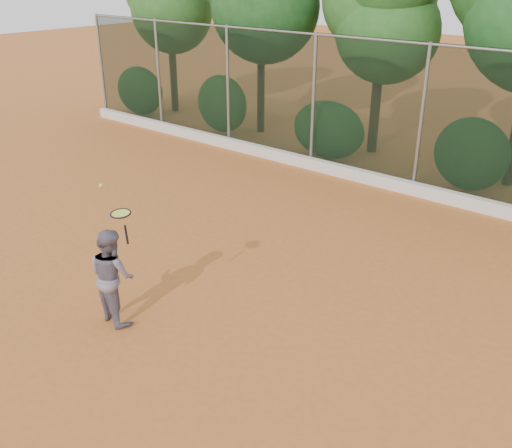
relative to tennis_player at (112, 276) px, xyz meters
The scene contains 6 objects.
ground 1.72m from the tennis_player, 40.96° to the left, with size 80.00×80.00×0.00m, color #B8652B.
concrete_curb 7.94m from the tennis_player, 81.56° to the left, with size 24.00×0.20×0.30m, color silver.
tennis_player is the anchor object (origin of this frame).
chainlink_fence 8.17m from the tennis_player, 81.75° to the left, with size 24.09×0.09×3.50m.
tennis_racket 1.17m from the tennis_player, ahead, with size 0.37×0.37×0.53m.
tennis_ball_in_flight 1.45m from the tennis_player, 146.22° to the left, with size 0.07×0.07×0.07m.
Camera 1 is at (5.28, -5.42, 5.06)m, focal length 40.00 mm.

